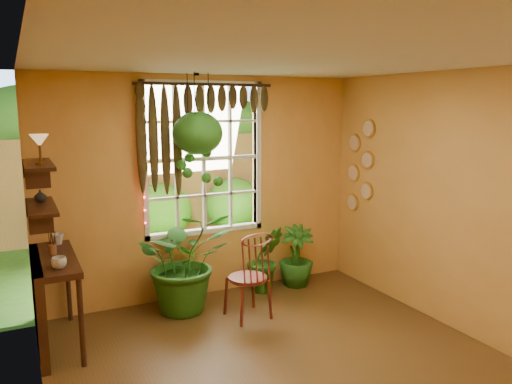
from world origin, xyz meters
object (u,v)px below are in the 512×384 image
Objects in this scene: potted_plant_left at (185,260)px; counter_ledge at (44,293)px; potted_plant_mid at (265,259)px; hanging_basket at (198,140)px; windsor_chair at (249,289)px.

counter_ledge is at bearing -170.36° from potted_plant_left.
potted_plant_mid is 0.65× the size of hanging_basket.
potted_plant_left is (-0.57, 0.52, 0.26)m from windsor_chair.
potted_plant_left reaches higher than potted_plant_mid.
counter_ledge is 1.04× the size of windsor_chair.
windsor_chair is 1.77m from hanging_basket.
hanging_basket is at bearing 12.03° from counter_ledge.
potted_plant_mid is at bearing 0.92° from hanging_basket.
potted_plant_mid is at bearing 44.70° from windsor_chair.
windsor_chair is 0.81m from potted_plant_left.
windsor_chair is at bearing -129.51° from potted_plant_mid.
counter_ledge is 1.42× the size of potted_plant_mid.
potted_plant_mid is (2.60, 0.38, -0.13)m from counter_ledge.
potted_plant_left is 0.91× the size of hanging_basket.
potted_plant_left is 1.38m from hanging_basket.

